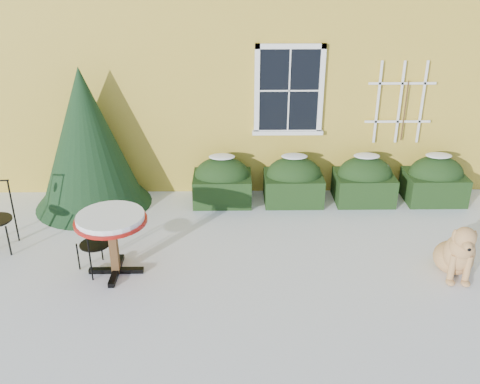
{
  "coord_description": "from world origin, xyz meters",
  "views": [
    {
      "loc": [
        -0.12,
        -6.38,
        4.3
      ],
      "look_at": [
        0.0,
        1.0,
        0.9
      ],
      "focal_mm": 40.0,
      "sensor_mm": 36.0,
      "label": 1
    }
  ],
  "objects_px": {
    "evergreen_shrub": "(88,152)",
    "dog": "(457,253)",
    "patio_chair_near": "(96,243)",
    "bistro_table": "(111,225)"
  },
  "relations": [
    {
      "from": "bistro_table",
      "to": "patio_chair_near",
      "type": "relative_size",
      "value": 1.11
    },
    {
      "from": "bistro_table",
      "to": "evergreen_shrub",
      "type": "bearing_deg",
      "value": 110.17
    },
    {
      "from": "evergreen_shrub",
      "to": "bistro_table",
      "type": "distance_m",
      "value": 2.44
    },
    {
      "from": "evergreen_shrub",
      "to": "dog",
      "type": "xyz_separation_m",
      "value": [
        5.7,
        -2.42,
        -0.65
      ]
    },
    {
      "from": "evergreen_shrub",
      "to": "dog",
      "type": "relative_size",
      "value": 2.6
    },
    {
      "from": "patio_chair_near",
      "to": "dog",
      "type": "distance_m",
      "value": 5.13
    },
    {
      "from": "evergreen_shrub",
      "to": "bistro_table",
      "type": "bearing_deg",
      "value": -69.83
    },
    {
      "from": "bistro_table",
      "to": "patio_chair_near",
      "type": "xyz_separation_m",
      "value": [
        -0.26,
        0.05,
        -0.32
      ]
    },
    {
      "from": "patio_chair_near",
      "to": "evergreen_shrub",
      "type": "bearing_deg",
      "value": -117.79
    },
    {
      "from": "bistro_table",
      "to": "dog",
      "type": "bearing_deg",
      "value": -1.57
    }
  ]
}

